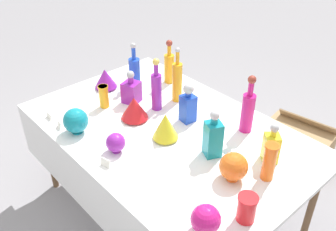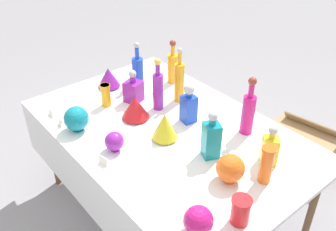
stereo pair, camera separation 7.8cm
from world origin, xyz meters
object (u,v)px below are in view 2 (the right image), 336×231
at_px(tall_bottle_3, 248,111).
at_px(fluted_vase_0, 165,126).
at_px(square_decanter_3, 211,138).
at_px(round_bowl_2, 76,119).
at_px(tall_bottle_0, 179,81).
at_px(tall_bottle_1, 158,89).
at_px(square_decanter_2, 270,148).
at_px(cardboard_box_behind_left, 300,148).
at_px(slender_vase_0, 106,94).
at_px(slender_vase_1, 241,210).
at_px(fluted_vase_1, 109,77).
at_px(round_bowl_1, 230,168).
at_px(square_decanter_0, 189,105).
at_px(square_decanter_1, 133,90).
at_px(round_bowl_3, 114,141).
at_px(slender_vase_2, 267,164).
at_px(round_bowl_0, 198,221).
at_px(tall_bottle_4, 173,66).
at_px(tall_bottle_2, 138,70).
at_px(fluted_vase_2, 135,107).

relative_size(tall_bottle_3, fluted_vase_0, 2.18).
relative_size(square_decanter_3, round_bowl_2, 1.80).
height_order(tall_bottle_0, tall_bottle_1, tall_bottle_0).
distance_m(square_decanter_2, cardboard_box_behind_left, 1.27).
xyz_separation_m(slender_vase_0, slender_vase_1, (1.27, -0.07, -0.01)).
height_order(tall_bottle_1, square_decanter_2, tall_bottle_1).
relative_size(fluted_vase_1, round_bowl_2, 1.00).
relative_size(square_decanter_3, round_bowl_1, 1.85).
distance_m(square_decanter_0, square_decanter_1, 0.45).
bearing_deg(cardboard_box_behind_left, slender_vase_0, -118.96).
relative_size(slender_vase_0, fluted_vase_0, 0.91).
bearing_deg(round_bowl_2, square_decanter_1, 97.87).
bearing_deg(round_bowl_3, slender_vase_2, 33.02).
relative_size(square_decanter_0, slender_vase_0, 1.69).
bearing_deg(square_decanter_0, cardboard_box_behind_left, 76.39).
relative_size(tall_bottle_3, round_bowl_2, 2.33).
distance_m(square_decanter_0, round_bowl_0, 0.89).
distance_m(tall_bottle_4, slender_vase_1, 1.39).
distance_m(tall_bottle_2, square_decanter_0, 0.60).
height_order(tall_bottle_3, slender_vase_1, tall_bottle_3).
relative_size(tall_bottle_4, square_decanter_2, 1.38).
relative_size(square_decanter_3, slender_vase_2, 1.35).
bearing_deg(tall_bottle_0, round_bowl_2, -100.32).
height_order(fluted_vase_0, round_bowl_3, fluted_vase_0).
height_order(slender_vase_1, slender_vase_2, slender_vase_2).
relative_size(fluted_vase_0, fluted_vase_2, 0.98).
bearing_deg(slender_vase_1, cardboard_box_behind_left, 109.37).
xyz_separation_m(tall_bottle_0, round_bowl_3, (0.19, -0.65, -0.09)).
height_order(tall_bottle_2, slender_vase_0, tall_bottle_2).
height_order(square_decanter_2, cardboard_box_behind_left, square_decanter_2).
distance_m(square_decanter_1, slender_vase_2, 1.10).
xyz_separation_m(square_decanter_3, slender_vase_2, (0.33, 0.07, -0.01)).
bearing_deg(fluted_vase_0, slender_vase_1, -10.89).
relative_size(tall_bottle_2, tall_bottle_3, 0.90).
distance_m(tall_bottle_2, round_bowl_3, 0.79).
distance_m(square_decanter_3, slender_vase_2, 0.33).
xyz_separation_m(tall_bottle_0, tall_bottle_3, (0.55, 0.07, -0.00)).
xyz_separation_m(fluted_vase_2, round_bowl_1, (0.79, 0.04, -0.00)).
distance_m(fluted_vase_0, round_bowl_1, 0.50).
height_order(tall_bottle_2, slender_vase_1, tall_bottle_2).
distance_m(round_bowl_0, round_bowl_3, 0.73).
relative_size(slender_vase_1, round_bowl_3, 1.17).
relative_size(tall_bottle_2, cardboard_box_behind_left, 0.57).
distance_m(tall_bottle_3, square_decanter_1, 0.81).
relative_size(tall_bottle_1, square_decanter_0, 1.38).
bearing_deg(square_decanter_1, round_bowl_1, -4.79).
xyz_separation_m(tall_bottle_3, slender_vase_1, (0.45, -0.57, -0.07)).
xyz_separation_m(tall_bottle_2, square_decanter_0, (0.60, -0.03, -0.00)).
xyz_separation_m(tall_bottle_1, tall_bottle_3, (0.56, 0.25, 0.00)).
bearing_deg(fluted_vase_1, round_bowl_3, -29.70).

